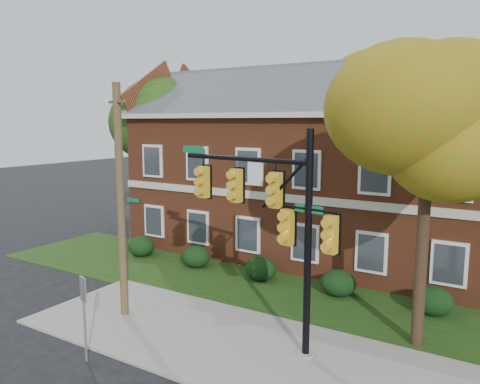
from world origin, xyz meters
The scene contains 15 objects.
ground centered at (0.00, 0.00, 0.00)m, with size 120.00×120.00×0.00m, color black.
sidewalk centered at (0.00, 1.00, 0.04)m, with size 14.00×5.00×0.08m, color gray.
grass_strip centered at (0.00, 6.00, 0.02)m, with size 30.00×6.00×0.04m, color #193811.
apartment_building centered at (-2.00, 11.95, 4.99)m, with size 18.80×8.80×9.74m.
hedge_far_left centered at (-9.00, 6.70, 0.53)m, with size 1.40×1.26×1.05m, color black.
hedge_left centered at (-5.50, 6.70, 0.53)m, with size 1.40×1.26×1.05m, color black.
hedge_center centered at (-2.00, 6.70, 0.53)m, with size 1.40×1.26×1.05m, color black.
hedge_right centered at (1.50, 6.70, 0.53)m, with size 1.40×1.26×1.05m, color black.
hedge_far_right centered at (5.00, 6.70, 0.53)m, with size 1.40×1.26×1.05m, color black.
tree_near_right centered at (5.22, 3.87, 6.67)m, with size 4.50×4.25×8.58m.
tree_left_rear centered at (-11.73, 10.84, 6.68)m, with size 5.40×5.10×8.88m.
tree_far_rear centered at (-0.66, 19.79, 8.84)m, with size 6.84×6.46×11.52m.
traffic_signal centered at (1.22, 1.67, 4.12)m, with size 5.91×1.04×6.65m.
utility_pole centered at (-4.26, 0.87, 4.12)m, with size 1.20×0.56×8.12m.
sign_post centered at (-2.88, -2.00, 1.71)m, with size 0.36×0.16×2.51m.
Camera 1 is at (7.49, -10.39, 6.81)m, focal length 35.00 mm.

